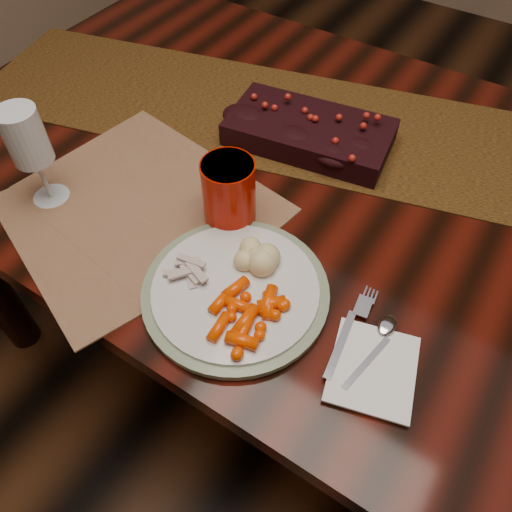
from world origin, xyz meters
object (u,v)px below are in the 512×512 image
Objects in this scene: mashed_potatoes at (251,255)px; wine_glass at (35,158)px; dining_table at (327,295)px; turkey_shreds at (190,271)px; placemat_main at (106,227)px; napkin at (373,368)px; dinner_plate at (235,291)px; baby_carrots at (241,311)px; red_cup at (229,193)px; centerpiece at (310,129)px.

wine_glass is (-0.41, -0.06, 0.05)m from mashed_potatoes.
dining_table is 0.54m from turkey_shreds.
placemat_main is 0.52m from napkin.
dinner_plate is 1.56× the size of wine_glass.
turkey_shreds is (-0.11, 0.02, -0.00)m from baby_carrots.
dinner_plate is at bearing 11.03° from turkey_shreds.
wine_glass is at bearing -143.62° from dining_table.
dinner_plate is 0.08m from turkey_shreds.
red_cup is at bearing 127.72° from dinner_plate.
red_cup is at bearing -92.60° from centerpiece.
turkey_shreds is (0.01, -0.41, -0.01)m from centerpiece.
placemat_main is at bearing -166.99° from mashed_potatoes.
placemat_main is 6.41× the size of turkey_shreds.
turkey_shreds is at bearing -135.46° from mashed_potatoes.
napkin is (0.20, -0.33, 0.38)m from dining_table.
centerpiece is 1.09× the size of dinner_plate.
red_cup is 0.65× the size of wine_glass.
baby_carrots is at bearing 15.39° from placemat_main.
dining_table is at bearing 36.38° from wine_glass.
baby_carrots is at bearing -65.58° from mashed_potatoes.
turkey_shreds is 0.45× the size of napkin.
dining_table is 0.44m from centerpiece.
red_cup is at bearing 143.45° from napkin.
mashed_potatoes is 0.25m from napkin.
turkey_shreds is at bearing -80.62° from red_cup.
centerpiece is 1.70× the size of wine_glass.
wine_glass is at bearing -128.98° from centerpiece.
mashed_potatoes is at bearing -38.73° from red_cup.
centerpiece is 0.52m from napkin.
mashed_potatoes reaches higher than dining_table.
red_cup is at bearing 141.27° from mashed_potatoes.
dining_table is 0.73m from wine_glass.
baby_carrots is (-0.00, -0.36, 0.41)m from dining_table.
mashed_potatoes is 0.10m from turkey_shreds.
baby_carrots reaches higher than dining_table.
napkin is at bearing -58.48° from dining_table.
dining_table is 0.51m from dinner_plate.
centerpiece is 0.82× the size of placemat_main.
turkey_shreds is at bearing -1.53° from wine_glass.
dinner_plate is 0.17m from red_cup.
red_cup is (-0.09, 0.08, 0.02)m from mashed_potatoes.
dining_table is at bearing 80.81° from mashed_potatoes.
mashed_potatoes is at bearing 114.42° from baby_carrots.
mashed_potatoes is (-0.04, 0.09, 0.01)m from baby_carrots.
dinner_plate is at bearing 0.82° from wine_glass.
centerpiece reaches higher than napkin.
mashed_potatoes is 0.12m from red_cup.
napkin reaches higher than placemat_main.
turkey_shreds is 0.50× the size of red_cup.
turkey_shreds is at bearing -168.97° from dinner_plate.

